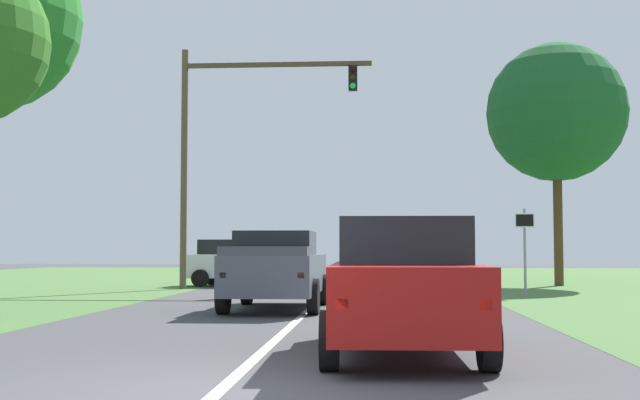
{
  "coord_description": "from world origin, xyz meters",
  "views": [
    {
      "loc": [
        1.59,
        -8.33,
        1.44
      ],
      "look_at": [
        -0.05,
        16.05,
        2.91
      ],
      "focal_mm": 46.13,
      "sensor_mm": 36.0,
      "label": 1
    }
  ],
  "objects_px": {
    "traffic_light": "(228,133)",
    "crossing_suv_far": "(239,262)",
    "red_suv_near": "(402,283)",
    "pickup_truck_lead": "(277,269)",
    "oak_tree_right": "(556,113)",
    "keep_moving_sign": "(525,241)"
  },
  "relations": [
    {
      "from": "traffic_light",
      "to": "crossing_suv_far",
      "type": "xyz_separation_m",
      "value": [
        0.02,
        2.29,
        -4.77
      ]
    },
    {
      "from": "red_suv_near",
      "to": "crossing_suv_far",
      "type": "distance_m",
      "value": 21.3
    },
    {
      "from": "red_suv_near",
      "to": "crossing_suv_far",
      "type": "relative_size",
      "value": 1.13
    },
    {
      "from": "pickup_truck_lead",
      "to": "crossing_suv_far",
      "type": "distance_m",
      "value": 12.64
    },
    {
      "from": "oak_tree_right",
      "to": "crossing_suv_far",
      "type": "relative_size",
      "value": 2.23
    },
    {
      "from": "red_suv_near",
      "to": "keep_moving_sign",
      "type": "bearing_deg",
      "value": 73.31
    },
    {
      "from": "pickup_truck_lead",
      "to": "traffic_light",
      "type": "bearing_deg",
      "value": 106.71
    },
    {
      "from": "red_suv_near",
      "to": "keep_moving_sign",
      "type": "distance_m",
      "value": 14.55
    },
    {
      "from": "pickup_truck_lead",
      "to": "oak_tree_right",
      "type": "bearing_deg",
      "value": 54.58
    },
    {
      "from": "pickup_truck_lead",
      "to": "crossing_suv_far",
      "type": "bearing_deg",
      "value": 103.63
    },
    {
      "from": "traffic_light",
      "to": "red_suv_near",
      "type": "bearing_deg",
      "value": -72.55
    },
    {
      "from": "red_suv_near",
      "to": "pickup_truck_lead",
      "type": "distance_m",
      "value": 8.68
    },
    {
      "from": "traffic_light",
      "to": "pickup_truck_lead",
      "type": "bearing_deg",
      "value": -73.29
    },
    {
      "from": "pickup_truck_lead",
      "to": "traffic_light",
      "type": "relative_size",
      "value": 0.6
    },
    {
      "from": "keep_moving_sign",
      "to": "crossing_suv_far",
      "type": "distance_m",
      "value": 11.91
    },
    {
      "from": "crossing_suv_far",
      "to": "pickup_truck_lead",
      "type": "bearing_deg",
      "value": -76.37
    },
    {
      "from": "keep_moving_sign",
      "to": "oak_tree_right",
      "type": "xyz_separation_m",
      "value": [
        2.72,
        7.86,
        5.21
      ]
    },
    {
      "from": "pickup_truck_lead",
      "to": "crossing_suv_far",
      "type": "height_order",
      "value": "pickup_truck_lead"
    },
    {
      "from": "red_suv_near",
      "to": "pickup_truck_lead",
      "type": "height_order",
      "value": "pickup_truck_lead"
    },
    {
      "from": "traffic_light",
      "to": "keep_moving_sign",
      "type": "bearing_deg",
      "value": -23.58
    },
    {
      "from": "traffic_light",
      "to": "crossing_suv_far",
      "type": "bearing_deg",
      "value": 89.4
    },
    {
      "from": "oak_tree_right",
      "to": "keep_moving_sign",
      "type": "bearing_deg",
      "value": -109.11
    }
  ]
}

